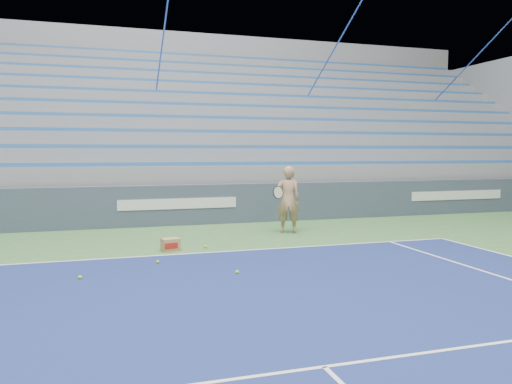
% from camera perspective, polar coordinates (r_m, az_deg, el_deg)
% --- Properties ---
extents(sponsor_barrier, '(30.00, 0.32, 1.10)m').
position_cam_1_polar(sponsor_barrier, '(13.79, -8.93, -1.48)').
color(sponsor_barrier, '#3B465A').
rests_on(sponsor_barrier, ground).
extents(bleachers, '(31.00, 9.15, 7.30)m').
position_cam_1_polar(bleachers, '(19.39, -11.41, 5.58)').
color(bleachers, gray).
rests_on(bleachers, ground).
extents(tennis_player, '(0.95, 0.90, 1.65)m').
position_cam_1_polar(tennis_player, '(12.34, 3.66, -0.85)').
color(tennis_player, tan).
rests_on(tennis_player, ground).
extents(ball_box, '(0.39, 0.33, 0.26)m').
position_cam_1_polar(ball_box, '(10.28, -9.75, -5.95)').
color(ball_box, '#A78051').
rests_on(ball_box, ground).
extents(tennis_ball_0, '(0.07, 0.07, 0.07)m').
position_cam_1_polar(tennis_ball_0, '(10.66, -8.78, -6.08)').
color(tennis_ball_0, '#B2E12E').
rests_on(tennis_ball_0, ground).
extents(tennis_ball_1, '(0.07, 0.07, 0.07)m').
position_cam_1_polar(tennis_ball_1, '(8.40, -19.47, -9.19)').
color(tennis_ball_1, '#B2E12E').
rests_on(tennis_ball_1, ground).
extents(tennis_ball_2, '(0.07, 0.07, 0.07)m').
position_cam_1_polar(tennis_ball_2, '(9.18, -11.18, -7.85)').
color(tennis_ball_2, '#B2E12E').
rests_on(tennis_ball_2, ground).
extents(tennis_ball_3, '(0.07, 0.07, 0.07)m').
position_cam_1_polar(tennis_ball_3, '(8.28, -2.17, -9.13)').
color(tennis_ball_3, '#B2E12E').
rests_on(tennis_ball_3, ground).
extents(tennis_ball_4, '(0.07, 0.07, 0.07)m').
position_cam_1_polar(tennis_ball_4, '(10.48, -5.79, -6.22)').
color(tennis_ball_4, '#B2E12E').
rests_on(tennis_ball_4, ground).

